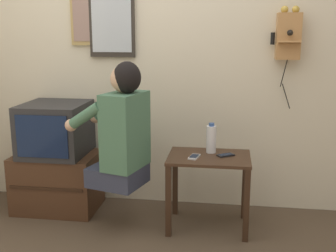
{
  "coord_description": "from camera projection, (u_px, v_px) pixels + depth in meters",
  "views": [
    {
      "loc": [
        0.56,
        -2.41,
        1.44
      ],
      "look_at": [
        0.14,
        0.47,
        0.78
      ],
      "focal_mm": 45.0,
      "sensor_mm": 36.0,
      "label": 1
    }
  ],
  "objects": [
    {
      "name": "wall_back",
      "position": [
        159.0,
        51.0,
        3.38
      ],
      "size": [
        6.8,
        0.05,
        2.55
      ],
      "color": "beige",
      "rests_on": "ground_plane"
    },
    {
      "name": "side_table",
      "position": [
        209.0,
        171.0,
        3.07
      ],
      "size": [
        0.59,
        0.43,
        0.55
      ],
      "color": "#382316",
      "rests_on": "ground_plane"
    },
    {
      "name": "person",
      "position": [
        122.0,
        130.0,
        2.97
      ],
      "size": [
        0.58,
        0.49,
        0.89
      ],
      "rotation": [
        0.0,
        0.0,
        1.29
      ],
      "color": "#2D3347",
      "rests_on": "ground_plane"
    },
    {
      "name": "tv_stand",
      "position": [
        58.0,
        181.0,
        3.43
      ],
      "size": [
        0.65,
        0.45,
        0.46
      ],
      "color": "#422819",
      "rests_on": "ground_plane"
    },
    {
      "name": "television",
      "position": [
        55.0,
        129.0,
        3.35
      ],
      "size": [
        0.49,
        0.51,
        0.41
      ],
      "color": "#232326",
      "rests_on": "tv_stand"
    },
    {
      "name": "wall_phone_antique",
      "position": [
        288.0,
        35.0,
        3.14
      ],
      "size": [
        0.22,
        0.19,
        0.76
      ],
      "color": "#AD7A47"
    },
    {
      "name": "framed_picture",
      "position": [
        89.0,
        18.0,
        3.36
      ],
      "size": [
        0.31,
        0.03,
        0.43
      ],
      "color": "tan"
    },
    {
      "name": "wall_mirror",
      "position": [
        111.0,
        8.0,
        3.32
      ],
      "size": [
        0.37,
        0.04,
        0.77
      ],
      "color": "#2D2823"
    },
    {
      "name": "cell_phone_held",
      "position": [
        194.0,
        157.0,
        3.0
      ],
      "size": [
        0.08,
        0.13,
        0.01
      ],
      "rotation": [
        0.0,
        0.0,
        -0.21
      ],
      "color": "silver",
      "rests_on": "side_table"
    },
    {
      "name": "cell_phone_spare",
      "position": [
        226.0,
        155.0,
        3.04
      ],
      "size": [
        0.14,
        0.12,
        0.01
      ],
      "rotation": [
        0.0,
        0.0,
        -0.99
      ],
      "color": "black",
      "rests_on": "side_table"
    },
    {
      "name": "water_bottle",
      "position": [
        211.0,
        139.0,
        3.11
      ],
      "size": [
        0.07,
        0.07,
        0.22
      ],
      "color": "silver",
      "rests_on": "side_table"
    }
  ]
}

